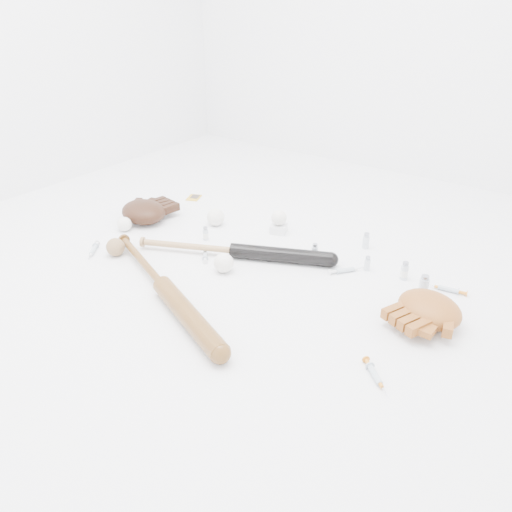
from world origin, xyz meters
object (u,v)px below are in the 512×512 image
Objects in this scene: bat_wood at (163,286)px; glove_dark at (143,211)px; bat_dark at (233,250)px; pedestal at (279,229)px.

glove_dark is at bearing 165.58° from bat_wood.
bat_wood is 3.40× the size of glove_dark.
bat_dark is 3.09× the size of glove_dark.
bat_wood is 0.69m from pedestal.
bat_wood reaches higher than bat_dark.
glove_dark is 3.98× the size of pedestal.
bat_wood reaches higher than pedestal.
bat_wood is 0.68m from glove_dark.
glove_dark is at bearing -155.46° from pedestal.
bat_dark is 0.91× the size of bat_wood.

